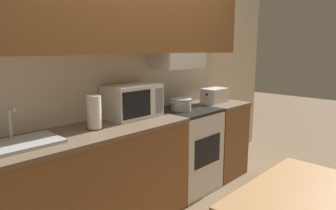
{
  "coord_description": "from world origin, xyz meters",
  "views": [
    {
      "loc": [
        -1.79,
        -2.32,
        1.53
      ],
      "look_at": [
        0.05,
        -0.54,
        1.04
      ],
      "focal_mm": 32.0,
      "sensor_mm": 36.0,
      "label": 1
    }
  ],
  "objects_px": {
    "microwave": "(133,101)",
    "sink_basin": "(18,143)",
    "cooking_pot": "(181,104)",
    "stove_range": "(186,149)",
    "toaster": "(215,95)",
    "paper_towel_roll": "(94,113)"
  },
  "relations": [
    {
      "from": "cooking_pot",
      "to": "toaster",
      "type": "relative_size",
      "value": 0.97
    },
    {
      "from": "cooking_pot",
      "to": "sink_basin",
      "type": "xyz_separation_m",
      "value": [
        -1.63,
        -0.01,
        -0.05
      ]
    },
    {
      "from": "stove_range",
      "to": "paper_towel_roll",
      "type": "height_order",
      "value": "paper_towel_roll"
    },
    {
      "from": "microwave",
      "to": "sink_basin",
      "type": "bearing_deg",
      "value": -173.83
    },
    {
      "from": "paper_towel_roll",
      "to": "cooking_pot",
      "type": "bearing_deg",
      "value": 0.1
    },
    {
      "from": "sink_basin",
      "to": "paper_towel_roll",
      "type": "xyz_separation_m",
      "value": [
        0.59,
        0.01,
        0.12
      ]
    },
    {
      "from": "cooking_pot",
      "to": "sink_basin",
      "type": "distance_m",
      "value": 1.63
    },
    {
      "from": "cooking_pot",
      "to": "microwave",
      "type": "xyz_separation_m",
      "value": [
        -0.56,
        0.11,
        0.09
      ]
    },
    {
      "from": "stove_range",
      "to": "cooking_pot",
      "type": "relative_size",
      "value": 2.91
    },
    {
      "from": "toaster",
      "to": "stove_range",
      "type": "bearing_deg",
      "value": -177.78
    },
    {
      "from": "microwave",
      "to": "paper_towel_roll",
      "type": "relative_size",
      "value": 1.87
    },
    {
      "from": "microwave",
      "to": "stove_range",
      "type": "bearing_deg",
      "value": -10.19
    },
    {
      "from": "stove_range",
      "to": "toaster",
      "type": "relative_size",
      "value": 2.83
    },
    {
      "from": "toaster",
      "to": "sink_basin",
      "type": "bearing_deg",
      "value": -179.44
    },
    {
      "from": "cooking_pot",
      "to": "microwave",
      "type": "relative_size",
      "value": 0.61
    },
    {
      "from": "stove_range",
      "to": "cooking_pot",
      "type": "xyz_separation_m",
      "value": [
        -0.08,
        0.01,
        0.51
      ]
    },
    {
      "from": "toaster",
      "to": "sink_basin",
      "type": "relative_size",
      "value": 0.6
    },
    {
      "from": "stove_range",
      "to": "toaster",
      "type": "distance_m",
      "value": 0.76
    },
    {
      "from": "stove_range",
      "to": "cooking_pot",
      "type": "distance_m",
      "value": 0.52
    },
    {
      "from": "sink_basin",
      "to": "stove_range",
      "type": "bearing_deg",
      "value": 0.03
    },
    {
      "from": "microwave",
      "to": "cooking_pot",
      "type": "bearing_deg",
      "value": -10.9
    },
    {
      "from": "sink_basin",
      "to": "toaster",
      "type": "bearing_deg",
      "value": 0.56
    }
  ]
}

